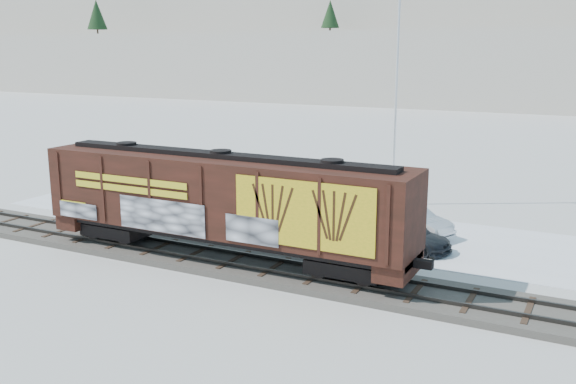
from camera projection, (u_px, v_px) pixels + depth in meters
The scene contains 9 objects.
ground at pixel (275, 273), 26.74m from camera, with size 500.00×500.00×0.00m, color white.
rail_track at pixel (275, 270), 26.71m from camera, with size 50.00×3.40×0.43m.
parking_strip at pixel (343, 229), 33.26m from camera, with size 40.00×8.00×0.03m, color white.
hillside at pixel (565, 25), 145.16m from camera, with size 360.00×110.00×93.00m.
hopper_railcar at pixel (222, 199), 27.23m from camera, with size 16.88×3.06×4.47m.
flagpole at pixel (397, 122), 37.42m from camera, with size 2.30×0.90×13.14m.
car_silver at pixel (311, 206), 34.88m from camera, with size 1.83×4.56×1.55m, color #AEB0B5.
car_white at pixel (410, 220), 32.14m from camera, with size 1.55×4.46×1.47m, color white.
car_dark at pixel (408, 235), 29.91m from camera, with size 1.74×4.28×1.24m, color #21252A.
Camera 1 is at (12.01, -22.34, 9.15)m, focal length 40.00 mm.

